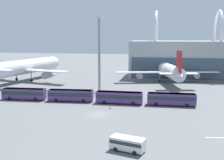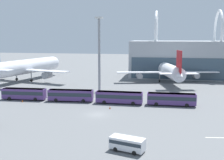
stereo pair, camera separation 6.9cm
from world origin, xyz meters
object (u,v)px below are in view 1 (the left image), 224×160
Objects in this scene: airliner_at_gate_near at (25,67)px; shuttle_bus_0 at (24,93)px; floodlight_mast at (99,50)px; traffic_cone_1 at (22,101)px; shuttle_bus_3 at (171,98)px; service_van_crossing at (128,143)px; traffic_cone_0 at (110,107)px; shuttle_bus_1 at (71,95)px; shuttle_bus_2 at (119,97)px; airliner_at_gate_far at (167,70)px.

airliner_at_gate_near is 3.34× the size of shuttle_bus_0.
traffic_cone_1 is (-17.28, -17.78, -13.14)m from floodlight_mast.
shuttle_bus_3 is 31.76m from service_van_crossing.
airliner_at_gate_near is 3.35× the size of shuttle_bus_3.
airliner_at_gate_near is 60.46× the size of traffic_cone_0.
shuttle_bus_1 is 1.01× the size of shuttle_bus_3.
traffic_cone_1 is at bearing -24.49° from service_van_crossing.
service_van_crossing is at bearing -40.09° from traffic_cone_1.
shuttle_bus_1 is 1.01× the size of shuttle_bus_2.
traffic_cone_0 is (12.16, -5.95, -1.55)m from shuttle_bus_1.
airliner_at_gate_far is at bearing 72.58° from traffic_cone_0.
shuttle_bus_3 is 20.77× the size of traffic_cone_1.
service_van_crossing is at bearing -78.79° from shuttle_bus_2.
airliner_at_gate_near reaches higher than traffic_cone_0.
airliner_at_gate_near is at bearing 143.47° from shuttle_bus_2.
floodlight_mast reaches higher than traffic_cone_1.
floodlight_mast is 34.56× the size of traffic_cone_0.
traffic_cone_1 is at bearing -176.18° from shuttle_bus_3.
airliner_at_gate_near is 79.31m from service_van_crossing.
airliner_at_gate_far is 59.27× the size of traffic_cone_0.
airliner_at_gate_near reaches higher than airliner_at_gate_far.
airliner_at_gate_far is 3.30× the size of shuttle_bus_2.
shuttle_bus_0 is 44.91m from service_van_crossing.
airliner_at_gate_near is 1.02× the size of airliner_at_gate_far.
service_van_crossing is at bearing -72.78° from traffic_cone_0.
shuttle_bus_0 reaches higher than traffic_cone_1.
traffic_cone_1 is at bearing -74.34° from shuttle_bus_0.
shuttle_bus_1 is 20.94× the size of traffic_cone_1.
traffic_cone_1 is at bearing -134.18° from floodlight_mast.
airliner_at_gate_far reaches higher than service_van_crossing.
traffic_cone_1 is (-32.40, 27.28, -1.00)m from service_van_crossing.
traffic_cone_0 is (25.68, -5.39, -1.55)m from shuttle_bus_0.
floodlight_mast is (18.22, 14.97, 11.55)m from shuttle_bus_0.
airliner_at_gate_far reaches higher than traffic_cone_1.
airliner_at_gate_far reaches higher than shuttle_bus_0.
airliner_at_gate_near is at bearing 84.06° from airliner_at_gate_far.
airliner_at_gate_near is 1.75× the size of floodlight_mast.
shuttle_bus_3 is 16.21m from traffic_cone_0.
shuttle_bus_2 is (-12.63, -38.84, -2.94)m from airliner_at_gate_far.
shuttle_bus_0 and shuttle_bus_2 have the same top height.
airliner_at_gate_near is 43.20m from shuttle_bus_1.
shuttle_bus_2 is 6.10m from traffic_cone_0.
shuttle_bus_3 is at bearing 5.25° from traffic_cone_1.
shuttle_bus_1 is at bearing -123.57° from airliner_at_gate_near.
floodlight_mast is (-22.35, 14.14, 11.55)m from shuttle_bus_3.
shuttle_bus_2 is at bearing -62.71° from service_van_crossing.
traffic_cone_0 is 1.15× the size of traffic_cone_1.
service_van_crossing reaches higher than traffic_cone_0.
traffic_cone_1 is at bearing -169.46° from shuttle_bus_1.
airliner_at_gate_far is at bearing 48.47° from floodlight_mast.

